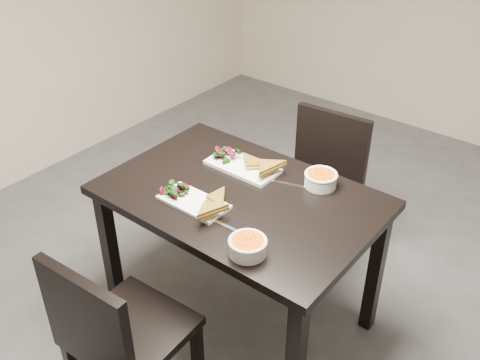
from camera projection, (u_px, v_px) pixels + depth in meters
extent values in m
plane|color=#47474C|center=(329.00, 355.00, 2.59)|extent=(5.00, 5.00, 0.00)
cube|color=black|center=(240.00, 197.00, 2.41)|extent=(1.20, 0.80, 0.04)
cube|color=black|center=(110.00, 252.00, 2.67)|extent=(0.06, 0.06, 0.71)
cube|color=black|center=(203.00, 191.00, 3.12)|extent=(0.06, 0.06, 0.71)
cube|color=black|center=(375.00, 271.00, 2.56)|extent=(0.06, 0.06, 0.71)
cube|color=black|center=(131.00, 330.00, 2.16)|extent=(0.44, 0.44, 0.04)
cube|color=black|center=(136.00, 322.00, 2.50)|extent=(0.04, 0.04, 0.41)
cube|color=black|center=(198.00, 359.00, 2.32)|extent=(0.04, 0.04, 0.41)
cube|color=black|center=(86.00, 321.00, 1.91)|extent=(0.42, 0.06, 0.40)
cube|color=black|center=(312.00, 195.00, 2.95)|extent=(0.45, 0.45, 0.04)
cube|color=black|center=(265.00, 234.00, 3.04)|extent=(0.04, 0.04, 0.41)
cube|color=black|center=(323.00, 258.00, 2.87)|extent=(0.04, 0.04, 0.41)
cube|color=black|center=(297.00, 203.00, 3.29)|extent=(0.04, 0.04, 0.41)
cube|color=black|center=(352.00, 223.00, 3.12)|extent=(0.04, 0.04, 0.41)
cube|color=black|center=(331.00, 146.00, 2.97)|extent=(0.42, 0.07, 0.40)
cube|color=white|center=(194.00, 202.00, 2.33)|extent=(0.30, 0.15, 0.02)
cylinder|color=white|center=(248.00, 248.00, 2.05)|extent=(0.14, 0.14, 0.06)
cylinder|color=orange|center=(248.00, 243.00, 2.03)|extent=(0.12, 0.12, 0.02)
torus|color=white|center=(248.00, 241.00, 2.03)|extent=(0.15, 0.15, 0.01)
cube|color=silver|center=(231.00, 228.00, 2.19)|extent=(0.18, 0.02, 0.00)
cube|color=white|center=(243.00, 167.00, 2.58)|extent=(0.35, 0.17, 0.02)
cylinder|color=white|center=(321.00, 181.00, 2.44)|extent=(0.14, 0.14, 0.06)
cylinder|color=orange|center=(321.00, 176.00, 2.42)|extent=(0.12, 0.12, 0.02)
torus|color=white|center=(321.00, 174.00, 2.42)|extent=(0.15, 0.15, 0.01)
cube|color=silver|center=(290.00, 184.00, 2.46)|extent=(0.18, 0.07, 0.00)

